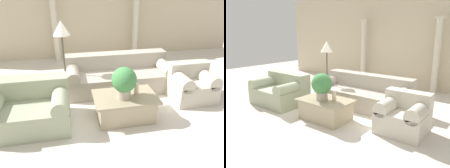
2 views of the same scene
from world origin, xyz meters
TOP-DOWN VIEW (x-y plane):
  - ground_plane at (0.00, 0.00)m, footprint 16.00×16.00m
  - wall_back at (0.00, 3.41)m, footprint 10.00×0.06m
  - sofa_long at (0.31, 0.80)m, footprint 2.37×0.97m
  - loveseat at (-1.52, -0.33)m, footprint 1.33×0.97m
  - coffee_table at (0.13, -0.44)m, footprint 1.12×0.76m
  - potted_plant at (0.09, -0.51)m, footprint 0.43×0.43m
  - pillar_candle at (0.34, -0.41)m, footprint 0.08×0.08m
  - floor_lamp at (-0.90, 0.80)m, footprint 0.35×0.35m
  - column_left at (-1.12, 3.09)m, footprint 0.26×0.26m
  - column_right at (1.39, 3.09)m, footprint 0.26×0.26m
  - armchair at (1.68, -0.01)m, footprint 0.86×0.76m

SIDE VIEW (x-z plane):
  - ground_plane at x=0.00m, z-range 0.00..0.00m
  - coffee_table at x=0.13m, z-range 0.01..0.45m
  - sofa_long at x=0.31m, z-range -0.07..0.72m
  - loveseat at x=-1.52m, z-range -0.05..0.73m
  - armchair at x=1.68m, z-range -0.04..0.71m
  - pillar_candle at x=0.34m, z-range 0.45..0.65m
  - potted_plant at x=0.09m, z-range 0.48..1.05m
  - column_left at x=-1.12m, z-range 0.03..2.30m
  - column_right at x=1.39m, z-range 0.03..2.30m
  - floor_lamp at x=-0.90m, z-range 0.56..2.15m
  - wall_back at x=0.00m, z-range 0.00..3.20m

